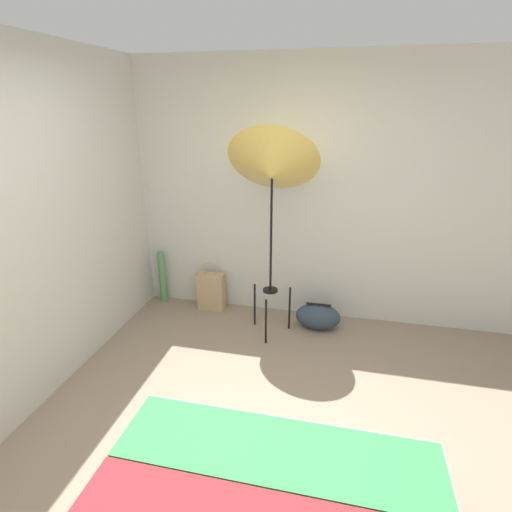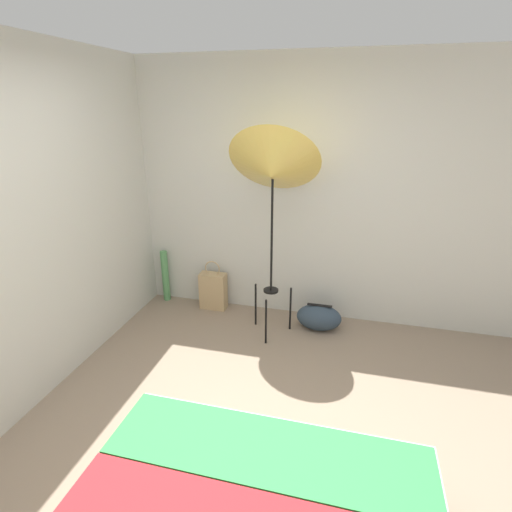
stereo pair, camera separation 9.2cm
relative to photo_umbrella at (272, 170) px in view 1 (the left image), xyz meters
name	(u,v)px [view 1 (the left image)]	position (x,y,z in m)	size (l,w,h in m)	color
ground_plane	(246,476)	(0.17, -1.67, -1.61)	(14.00, 14.00, 0.00)	gray
wall_back	(298,194)	(0.17, 0.51, -0.31)	(8.00, 0.05, 2.60)	beige
wall_side_left	(73,214)	(-1.53, -0.67, -0.31)	(0.05, 8.00, 2.60)	beige
photo_umbrella	(272,170)	(0.00, 0.00, 0.00)	(0.82, 0.69, 1.99)	black
tote_bag	(211,291)	(-0.73, 0.34, -1.40)	(0.29, 0.15, 0.56)	tan
duffel_bag	(318,316)	(0.46, 0.18, -1.48)	(0.45, 0.26, 0.27)	#2D3D4C
paper_roll	(163,277)	(-1.33, 0.40, -1.31)	(0.08, 0.08, 0.60)	#56995B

